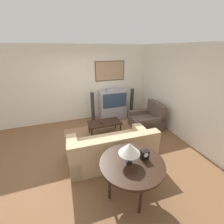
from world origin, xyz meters
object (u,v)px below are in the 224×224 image
(speaker_tower_right, at_px, (132,103))
(armchair, at_px, (147,120))
(tv, at_px, (113,104))
(mantel_clock, at_px, (145,155))
(console_table, at_px, (132,165))
(table_lamp, at_px, (129,148))
(coffee_table, at_px, (105,123))
(couch, at_px, (112,149))
(speaker_tower_left, at_px, (93,108))

(speaker_tower_right, bearing_deg, armchair, -87.46)
(tv, bearing_deg, mantel_clock, -100.10)
(console_table, relative_size, mantel_clock, 6.67)
(table_lamp, height_order, mantel_clock, table_lamp)
(armchair, distance_m, coffee_table, 1.50)
(coffee_table, relative_size, console_table, 0.92)
(table_lamp, bearing_deg, mantel_clock, -0.19)
(tv, xyz_separation_m, table_lamp, (-0.89, -3.34, 0.51))
(tv, bearing_deg, console_table, -103.98)
(coffee_table, bearing_deg, mantel_clock, -88.58)
(console_table, bearing_deg, mantel_clock, 2.43)
(console_table, distance_m, speaker_tower_right, 3.68)
(couch, height_order, armchair, armchair)
(speaker_tower_right, bearing_deg, mantel_clock, -112.90)
(armchair, relative_size, speaker_tower_left, 0.87)
(couch, height_order, console_table, couch)
(coffee_table, height_order, mantel_clock, mantel_clock)
(couch, bearing_deg, mantel_clock, 104.45)
(console_table, xyz_separation_m, speaker_tower_left, (0.04, 3.29, -0.18))
(table_lamp, bearing_deg, console_table, -10.68)
(tv, xyz_separation_m, speaker_tower_right, (0.79, -0.05, -0.03))
(armchair, distance_m, console_table, 2.79)
(tv, relative_size, mantel_clock, 7.11)
(couch, bearing_deg, speaker_tower_right, -124.65)
(armchair, xyz_separation_m, mantel_clock, (-1.44, -2.17, 0.59))
(armchair, xyz_separation_m, speaker_tower_right, (-0.05, 1.11, 0.25))
(console_table, relative_size, speaker_tower_left, 1.00)
(mantel_clock, relative_size, speaker_tower_right, 0.15)
(speaker_tower_left, bearing_deg, tv, 3.86)
(speaker_tower_right, bearing_deg, tv, 176.14)
(console_table, height_order, speaker_tower_right, speaker_tower_right)
(speaker_tower_left, bearing_deg, coffee_table, -82.07)
(tv, height_order, table_lamp, tv)
(tv, relative_size, speaker_tower_right, 1.06)
(speaker_tower_left, distance_m, speaker_tower_right, 1.59)
(coffee_table, xyz_separation_m, table_lamp, (-0.24, -2.26, 0.70))
(tv, height_order, armchair, tv)
(tv, distance_m, speaker_tower_left, 0.80)
(couch, bearing_deg, tv, -108.71)
(armchair, height_order, speaker_tower_right, speaker_tower_right)
(table_lamp, bearing_deg, speaker_tower_right, 62.83)
(tv, distance_m, console_table, 3.45)
(tv, bearing_deg, armchair, -54.12)
(couch, distance_m, table_lamp, 1.29)
(table_lamp, height_order, speaker_tower_right, table_lamp)
(table_lamp, height_order, speaker_tower_left, table_lamp)
(console_table, distance_m, table_lamp, 0.36)
(tv, height_order, speaker_tower_right, tv)
(mantel_clock, xyz_separation_m, speaker_tower_left, (-0.20, 3.28, -0.33))
(tv, xyz_separation_m, armchair, (0.84, -1.16, -0.29))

